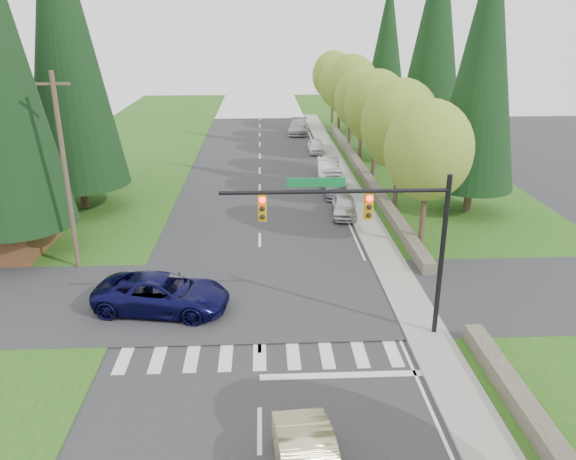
{
  "coord_description": "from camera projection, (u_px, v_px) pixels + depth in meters",
  "views": [
    {
      "loc": [
        0.22,
        -15.43,
        12.14
      ],
      "look_at": [
        1.4,
        9.6,
        2.8
      ],
      "focal_mm": 35.0,
      "sensor_mm": 36.0,
      "label": 1
    }
  ],
  "objects": [
    {
      "name": "grass_west",
      "position": [
        62.0,
        218.0,
        36.81
      ],
      "size": [
        14.0,
        110.0,
        0.06
      ],
      "primitive_type": "cube",
      "color": "#204E14",
      "rests_on": "ground"
    },
    {
      "name": "parked_car_d",
      "position": [
        316.0,
        146.0,
        55.07
      ],
      "size": [
        1.53,
        3.75,
        1.27
      ],
      "primitive_type": "imported",
      "rotation": [
        0.0,
        0.0,
        -0.01
      ],
      "color": "white",
      "rests_on": "ground"
    },
    {
      "name": "conifer_e_c",
      "position": [
        387.0,
        49.0,
        60.98
      ],
      "size": [
        5.1,
        5.1,
        16.8
      ],
      "color": "#38281C",
      "rests_on": "ground"
    },
    {
      "name": "conifer_e_b",
      "position": [
        435.0,
        38.0,
        47.39
      ],
      "size": [
        6.12,
        6.12,
        19.8
      ],
      "color": "#38281C",
      "rests_on": "ground"
    },
    {
      "name": "curb_east",
      "position": [
        346.0,
        204.0,
        39.51
      ],
      "size": [
        0.2,
        80.0,
        0.13
      ],
      "primitive_type": "cube",
      "color": "gray",
      "rests_on": "ground"
    },
    {
      "name": "decid_tree_2",
      "position": [
        376.0,
        107.0,
        43.21
      ],
      "size": [
        5.0,
        5.0,
        8.82
      ],
      "color": "#38281C",
      "rests_on": "ground"
    },
    {
      "name": "grass_east",
      "position": [
        452.0,
        212.0,
        37.96
      ],
      "size": [
        14.0,
        110.0,
        0.06
      ],
      "primitive_type": "cube",
      "color": "#204E14",
      "rests_on": "ground"
    },
    {
      "name": "parked_car_b",
      "position": [
        335.0,
        187.0,
        41.58
      ],
      "size": [
        1.84,
        4.33,
        1.25
      ],
      "primitive_type": "imported",
      "rotation": [
        0.0,
        0.0,
        -0.02
      ],
      "color": "gray",
      "rests_on": "ground"
    },
    {
      "name": "traffic_signal",
      "position": [
        372.0,
        222.0,
        21.34
      ],
      "size": [
        8.7,
        0.37,
        6.8
      ],
      "color": "black",
      "rests_on": "ground"
    },
    {
      "name": "cross_street",
      "position": [
        260.0,
        299.0,
        26.16
      ],
      "size": [
        120.0,
        8.0,
        0.1
      ],
      "primitive_type": "cube",
      "color": "#28282B",
      "rests_on": "ground"
    },
    {
      "name": "parked_car_c",
      "position": [
        328.0,
        169.0,
        45.78
      ],
      "size": [
        2.01,
        5.03,
        1.63
      ],
      "primitive_type": "imported",
      "rotation": [
        0.0,
        0.0,
        -0.06
      ],
      "color": "silver",
      "rests_on": "ground"
    },
    {
      "name": "decid_tree_5",
      "position": [
        340.0,
        84.0,
        63.01
      ],
      "size": [
        4.8,
        4.8,
        8.3
      ],
      "color": "#38281C",
      "rests_on": "ground"
    },
    {
      "name": "sidewalk_east",
      "position": [
        357.0,
        204.0,
        39.55
      ],
      "size": [
        1.8,
        80.0,
        0.13
      ],
      "primitive_type": "cube",
      "color": "gray",
      "rests_on": "ground"
    },
    {
      "name": "parked_car_e",
      "position": [
        299.0,
        127.0,
        64.32
      ],
      "size": [
        2.76,
        5.52,
        1.54
      ],
      "primitive_type": "imported",
      "rotation": [
        0.0,
        0.0,
        -0.12
      ],
      "color": "#9F9FA4",
      "rests_on": "ground"
    },
    {
      "name": "utility_pole",
      "position": [
        65.0,
        172.0,
        27.69
      ],
      "size": [
        1.6,
        0.24,
        10.0
      ],
      "color": "#473828",
      "rests_on": "ground"
    },
    {
      "name": "conifer_w_c",
      "position": [
        63.0,
        36.0,
        34.79
      ],
      "size": [
        6.46,
        6.46,
        20.8
      ],
      "color": "#38281C",
      "rests_on": "ground"
    },
    {
      "name": "suv_navy",
      "position": [
        162.0,
        294.0,
        24.83
      ],
      "size": [
        6.31,
        3.72,
        1.65
      ],
      "primitive_type": "imported",
      "rotation": [
        0.0,
        0.0,
        1.4
      ],
      "color": "#0B0B38",
      "rests_on": "ground"
    },
    {
      "name": "decid_tree_6",
      "position": [
        333.0,
        75.0,
        69.45
      ],
      "size": [
        5.2,
        5.2,
        8.86
      ],
      "color": "#38281C",
      "rests_on": "ground"
    },
    {
      "name": "ground",
      "position": [
        260.0,
        410.0,
        18.67
      ],
      "size": [
        120.0,
        120.0,
        0.0
      ],
      "primitive_type": "plane",
      "color": "#28282B",
      "rests_on": "ground"
    },
    {
      "name": "decid_tree_4",
      "position": [
        351.0,
        86.0,
        56.28
      ],
      "size": [
        5.4,
        5.4,
        9.18
      ],
      "color": "#38281C",
      "rests_on": "ground"
    },
    {
      "name": "stone_wall_north",
      "position": [
        362.0,
        171.0,
        47.01
      ],
      "size": [
        0.7,
        40.0,
        0.7
      ],
      "primitive_type": "cube",
      "color": "#4C4438",
      "rests_on": "ground"
    },
    {
      "name": "decid_tree_0",
      "position": [
        428.0,
        151.0,
        30.23
      ],
      "size": [
        4.8,
        4.8,
        8.37
      ],
      "color": "#38281C",
      "rests_on": "ground"
    },
    {
      "name": "conifer_w_e",
      "position": [
        64.0,
        48.0,
        40.67
      ],
      "size": [
        5.78,
        5.78,
        18.8
      ],
      "color": "#38281C",
      "rests_on": "ground"
    },
    {
      "name": "parked_car_a",
      "position": [
        344.0,
        206.0,
        37.08
      ],
      "size": [
        1.96,
        4.06,
        1.34
      ],
      "primitive_type": "imported",
      "rotation": [
        0.0,
        0.0,
        -0.1
      ],
      "color": "silver",
      "rests_on": "ground"
    },
    {
      "name": "decid_tree_3",
      "position": [
        362.0,
        99.0,
        49.86
      ],
      "size": [
        5.0,
        5.0,
        8.55
      ],
      "color": "#38281C",
      "rests_on": "ground"
    },
    {
      "name": "decid_tree_1",
      "position": [
        400.0,
        124.0,
        36.72
      ],
      "size": [
        5.2,
        5.2,
        8.8
      ],
      "color": "#38281C",
      "rests_on": "ground"
    },
    {
      "name": "stone_wall_south",
      "position": [
        558.0,
        458.0,
        16.12
      ],
      "size": [
        0.7,
        14.0,
        0.7
      ],
      "primitive_type": "cube",
      "color": "#4C4438",
      "rests_on": "ground"
    },
    {
      "name": "conifer_e_a",
      "position": [
        484.0,
        62.0,
        34.59
      ],
      "size": [
        5.44,
        5.44,
        17.8
      ],
      "color": "#38281C",
      "rests_on": "ground"
    }
  ]
}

